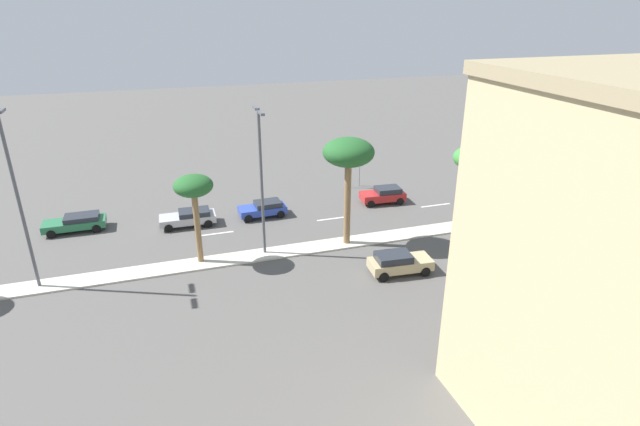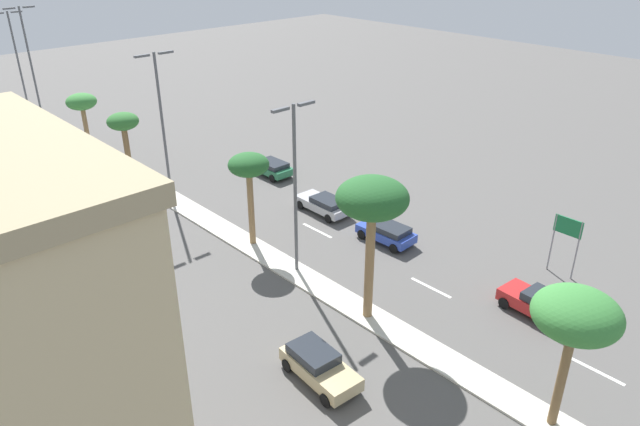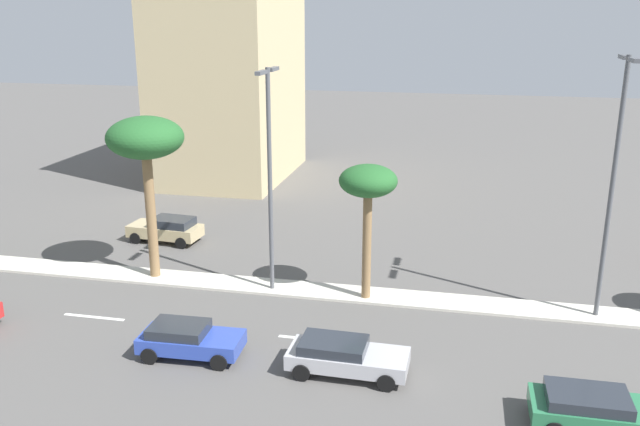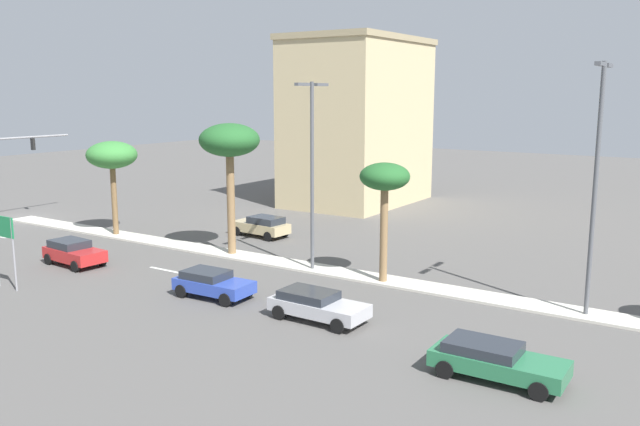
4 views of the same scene
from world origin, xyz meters
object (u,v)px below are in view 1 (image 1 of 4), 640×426
at_px(palm_tree_right, 194,189).
at_px(palm_tree_far, 475,159).
at_px(palm_tree_mid, 348,155).
at_px(sedan_tan_trailing, 399,262).
at_px(sedan_green_mid, 76,222).
at_px(street_lamp_leading, 16,191).
at_px(sedan_silver_outboard, 189,217).
at_px(sedan_blue_inboard, 263,208).
at_px(directional_road_sign, 352,160).
at_px(traffic_signal_gantry, 525,139).
at_px(street_lamp_mid, 261,172).
at_px(sedan_red_near, 384,195).

bearing_deg(palm_tree_right, palm_tree_far, -90.74).
relative_size(palm_tree_mid, sedan_tan_trailing, 1.87).
xyz_separation_m(palm_tree_mid, sedan_green_mid, (8.65, 19.12, -6.08)).
distance_m(palm_tree_far, street_lamp_leading, 30.76).
height_order(palm_tree_right, sedan_silver_outboard, palm_tree_right).
bearing_deg(sedan_silver_outboard, sedan_green_mid, 78.76).
height_order(palm_tree_right, sedan_blue_inboard, palm_tree_right).
xyz_separation_m(palm_tree_mid, sedan_silver_outboard, (6.98, 10.71, -6.08)).
bearing_deg(street_lamp_leading, palm_tree_right, -88.64).
relative_size(sedan_tan_trailing, sedan_green_mid, 0.92).
height_order(directional_road_sign, sedan_silver_outboard, directional_road_sign).
height_order(traffic_signal_gantry, palm_tree_right, traffic_signal_gantry).
relative_size(traffic_signal_gantry, palm_tree_far, 2.50).
bearing_deg(palm_tree_right, sedan_green_mid, 46.18).
xyz_separation_m(palm_tree_right, sedan_green_mid, (8.28, 8.63, -4.63)).
xyz_separation_m(directional_road_sign, sedan_silver_outboard, (-4.53, 15.61, -2.03)).
bearing_deg(directional_road_sign, sedan_tan_trailing, 169.05).
height_order(street_lamp_mid, sedan_tan_trailing, street_lamp_mid).
bearing_deg(palm_tree_right, sedan_blue_inboard, -41.23).
bearing_deg(palm_tree_mid, palm_tree_right, 87.95).
bearing_deg(street_lamp_mid, directional_road_sign, -44.36).
xyz_separation_m(directional_road_sign, palm_tree_right, (-11.14, 15.40, 2.60)).
bearing_deg(directional_road_sign, sedan_blue_inboard, 115.27).
bearing_deg(sedan_red_near, sedan_blue_inboard, 88.72).
height_order(sedan_tan_trailing, sedan_blue_inboard, sedan_tan_trailing).
relative_size(sedan_silver_outboard, sedan_blue_inboard, 1.11).
relative_size(street_lamp_mid, sedan_tan_trailing, 2.42).
bearing_deg(sedan_tan_trailing, palm_tree_far, -58.96).
relative_size(directional_road_sign, street_lamp_mid, 0.36).
bearing_deg(sedan_red_near, sedan_green_mid, 85.64).
height_order(palm_tree_far, sedan_blue_inboard, palm_tree_far).
distance_m(sedan_green_mid, sedan_blue_inboard, 14.51).
distance_m(directional_road_sign, street_lamp_mid, 16.03).
bearing_deg(sedan_red_near, street_lamp_leading, 104.00).
distance_m(directional_road_sign, sedan_green_mid, 24.28).
height_order(directional_road_sign, palm_tree_mid, palm_tree_mid).
height_order(palm_tree_far, sedan_red_near, palm_tree_far).
relative_size(palm_tree_far, sedan_red_near, 1.61).
bearing_deg(sedan_green_mid, sedan_red_near, -94.36).
relative_size(sedan_red_near, sedan_green_mid, 0.87).
height_order(palm_tree_right, sedan_green_mid, palm_tree_right).
bearing_deg(sedan_blue_inboard, sedan_green_mid, 83.36).
distance_m(palm_tree_far, sedan_silver_outboard, 22.66).
relative_size(palm_tree_far, palm_tree_mid, 0.81).
height_order(palm_tree_right, sedan_tan_trailing, palm_tree_right).
relative_size(palm_tree_right, sedan_silver_outboard, 1.41).
bearing_deg(sedan_blue_inboard, street_lamp_leading, 113.54).
distance_m(street_lamp_leading, sedan_blue_inboard, 18.05).
relative_size(palm_tree_mid, sedan_silver_outboard, 1.80).
relative_size(traffic_signal_gantry, sedan_green_mid, 3.52).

